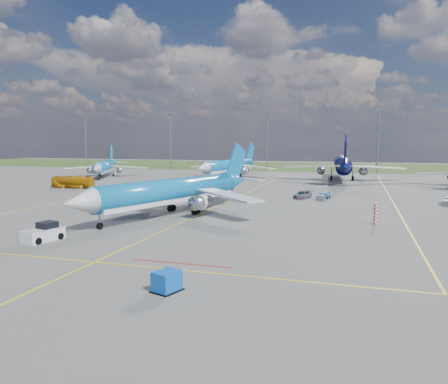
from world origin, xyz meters
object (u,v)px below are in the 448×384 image
(main_airliner, at_px, (172,215))
(uld_container, at_px, (167,281))
(warning_post, at_px, (375,213))
(baggage_tug_w, at_px, (323,196))
(apron_bus, at_px, (73,182))
(service_car_a, at_px, (141,195))
(service_car_c, at_px, (303,195))
(bg_jet_nw, at_px, (105,177))
(service_car_b, at_px, (202,189))
(baggage_tug_c, at_px, (191,184))
(pushback_tug, at_px, (44,233))
(bg_jet_nnw, at_px, (228,177))
(bg_jet_n, at_px, (342,179))

(main_airliner, xyz_separation_m, uld_container, (13.74, -32.02, 0.78))
(warning_post, height_order, baggage_tug_w, warning_post)
(apron_bus, xyz_separation_m, service_car_a, (24.95, -12.16, -0.80))
(uld_container, xyz_separation_m, service_car_c, (3.18, 58.23, -0.04))
(bg_jet_nw, height_order, service_car_b, bg_jet_nw)
(service_car_c, relative_size, baggage_tug_c, 1.07)
(service_car_b, bearing_deg, bg_jet_nw, 85.24)
(apron_bus, distance_m, service_car_c, 56.50)
(bg_jet_nw, bearing_deg, service_car_c, -51.00)
(warning_post, relative_size, service_car_a, 0.78)
(pushback_tug, bearing_deg, service_car_a, 114.14)
(warning_post, relative_size, bg_jet_nnw, 0.07)
(bg_jet_nw, relative_size, service_car_a, 9.74)
(main_airliner, distance_m, baggage_tug_c, 46.45)
(uld_container, bearing_deg, bg_jet_nnw, 122.46)
(service_car_c, relative_size, baggage_tug_w, 0.92)
(service_car_a, relative_size, baggage_tug_w, 0.70)
(bg_jet_n, xyz_separation_m, pushback_tug, (-29.66, -95.17, 0.86))
(bg_jet_nnw, relative_size, bg_jet_n, 0.84)
(pushback_tug, relative_size, uld_container, 3.29)
(warning_post, height_order, bg_jet_nnw, bg_jet_nnw)
(warning_post, distance_m, bg_jet_nnw, 81.71)
(service_car_b, bearing_deg, warning_post, -99.61)
(apron_bus, xyz_separation_m, baggage_tug_w, (60.44, -3.47, -0.89))
(warning_post, relative_size, pushback_tug, 0.47)
(bg_jet_n, bearing_deg, warning_post, 91.82)
(warning_post, bearing_deg, main_airliner, -177.47)
(service_car_a, bearing_deg, bg_jet_n, 22.76)
(service_car_c, bearing_deg, bg_jet_nw, 175.21)
(pushback_tug, relative_size, baggage_tug_c, 1.35)
(main_airliner, height_order, uld_container, main_airliner)
(main_airliner, distance_m, pushback_tug, 21.63)
(uld_container, distance_m, apron_bus, 81.48)
(bg_jet_n, bearing_deg, baggage_tug_c, 35.82)
(bg_jet_nnw, distance_m, service_car_c, 53.73)
(bg_jet_nnw, relative_size, service_car_a, 10.65)
(bg_jet_n, distance_m, uld_container, 107.10)
(bg_jet_n, height_order, service_car_a, bg_jet_n)
(apron_bus, bearing_deg, service_car_a, -122.50)
(bg_jet_nw, bearing_deg, baggage_tug_w, -49.65)
(bg_jet_nw, xyz_separation_m, service_car_b, (44.26, -30.42, 0.71))
(warning_post, xyz_separation_m, bg_jet_n, (-7.09, 73.37, -1.50))
(bg_jet_nw, bearing_deg, service_car_b, -57.98)
(service_car_a, bearing_deg, apron_bus, 119.90)
(bg_jet_n, xyz_separation_m, uld_container, (-9.02, -106.71, 0.78))
(bg_jet_nnw, xyz_separation_m, baggage_tug_c, (-2.18, -27.26, 0.48))
(baggage_tug_c, bearing_deg, uld_container, -54.55)
(bg_jet_nnw, bearing_deg, apron_bus, -113.67)
(apron_bus, height_order, service_car_b, apron_bus)
(warning_post, distance_m, bg_jet_nw, 100.27)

